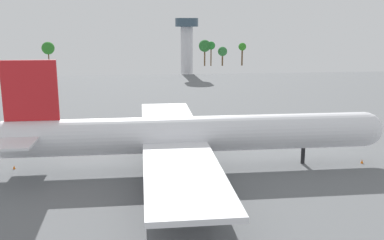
{
  "coord_description": "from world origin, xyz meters",
  "views": [
    {
      "loc": [
        -8.28,
        -71.52,
        24.81
      ],
      "look_at": [
        0.0,
        0.0,
        8.46
      ],
      "focal_mm": 40.94,
      "sensor_mm": 36.0,
      "label": 1
    }
  ],
  "objects_px": {
    "cargo_airplane": "(189,135)",
    "fuel_truck": "(7,134)",
    "safety_cone_tail": "(14,167)",
    "safety_cone_nose": "(362,161)",
    "control_tower": "(187,39)"
  },
  "relations": [
    {
      "from": "fuel_truck",
      "to": "safety_cone_nose",
      "type": "relative_size",
      "value": 7.54
    },
    {
      "from": "safety_cone_nose",
      "to": "safety_cone_tail",
      "type": "height_order",
      "value": "safety_cone_nose"
    },
    {
      "from": "fuel_truck",
      "to": "control_tower",
      "type": "bearing_deg",
      "value": 66.46
    },
    {
      "from": "cargo_airplane",
      "to": "fuel_truck",
      "type": "xyz_separation_m",
      "value": [
        -36.63,
        22.22,
        -4.62
      ]
    },
    {
      "from": "cargo_airplane",
      "to": "safety_cone_tail",
      "type": "distance_m",
      "value": 30.62
    },
    {
      "from": "cargo_airplane",
      "to": "safety_cone_nose",
      "type": "bearing_deg",
      "value": -2.1
    },
    {
      "from": "cargo_airplane",
      "to": "control_tower",
      "type": "distance_m",
      "value": 139.31
    },
    {
      "from": "cargo_airplane",
      "to": "fuel_truck",
      "type": "relative_size",
      "value": 13.08
    },
    {
      "from": "safety_cone_nose",
      "to": "safety_cone_tail",
      "type": "bearing_deg",
      "value": 176.3
    },
    {
      "from": "fuel_truck",
      "to": "control_tower",
      "type": "xyz_separation_m",
      "value": [
        50.55,
        116.01,
        14.9
      ]
    },
    {
      "from": "cargo_airplane",
      "to": "safety_cone_tail",
      "type": "height_order",
      "value": "cargo_airplane"
    },
    {
      "from": "fuel_truck",
      "to": "safety_cone_tail",
      "type": "distance_m",
      "value": 20.55
    },
    {
      "from": "control_tower",
      "to": "safety_cone_nose",
      "type": "bearing_deg",
      "value": -83.08
    },
    {
      "from": "cargo_airplane",
      "to": "fuel_truck",
      "type": "height_order",
      "value": "cargo_airplane"
    },
    {
      "from": "safety_cone_nose",
      "to": "control_tower",
      "type": "distance_m",
      "value": 141.27
    }
  ]
}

